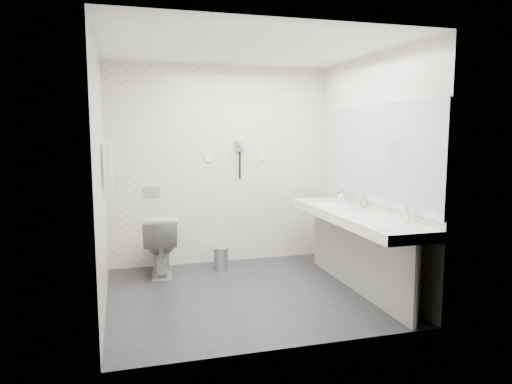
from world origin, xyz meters
name	(u,v)px	position (x,y,z in m)	size (l,w,h in m)	color
floor	(246,294)	(0.00, 0.00, 0.00)	(2.80, 2.80, 0.00)	#242328
ceiling	(245,48)	(0.00, 0.00, 2.50)	(2.80, 2.80, 0.00)	white
wall_back	(220,166)	(0.00, 1.30, 1.25)	(2.80, 2.80, 0.00)	silver
wall_front	(290,190)	(0.00, -1.30, 1.25)	(2.80, 2.80, 0.00)	silver
wall_left	(101,179)	(-1.40, 0.00, 1.25)	(2.60, 2.60, 0.00)	silver
wall_right	(370,172)	(1.40, 0.00, 1.25)	(2.60, 2.60, 0.00)	silver
vanity_counter	(355,216)	(1.12, -0.20, 0.80)	(0.55, 2.20, 0.10)	white
vanity_panel	(356,256)	(1.15, -0.20, 0.38)	(0.03, 2.15, 0.75)	gray
vanity_post_near	(416,286)	(1.18, -1.24, 0.38)	(0.06, 0.06, 0.75)	silver
vanity_post_far	(319,235)	(1.18, 0.84, 0.38)	(0.06, 0.06, 0.75)	silver
mirror	(379,154)	(1.39, -0.20, 1.45)	(0.02, 2.20, 1.05)	#B2BCC6
basin_near	(388,225)	(1.12, -0.85, 0.83)	(0.40, 0.31, 0.05)	white
basin_far	(329,204)	(1.12, 0.45, 0.83)	(0.40, 0.31, 0.05)	white
faucet_near	(407,214)	(1.32, -0.85, 0.92)	(0.04, 0.04, 0.15)	silver
faucet_far	(344,196)	(1.32, 0.45, 0.92)	(0.04, 0.04, 0.15)	silver
soap_bottle_a	(354,206)	(1.15, -0.12, 0.90)	(0.04, 0.04, 0.10)	beige
glass_left	(363,203)	(1.35, 0.04, 0.90)	(0.06, 0.06, 0.10)	silver
glass_right	(353,201)	(1.30, 0.18, 0.91)	(0.06, 0.06, 0.11)	silver
toilet	(160,245)	(-0.80, 0.94, 0.36)	(0.40, 0.71, 0.72)	white
flush_plate	(153,191)	(-0.85, 1.29, 0.95)	(0.18, 0.02, 0.12)	#B2B5BA
pedal_bin	(221,259)	(-0.07, 0.95, 0.13)	(0.18, 0.18, 0.25)	#B2B5BA
bin_lid	(221,248)	(-0.07, 0.95, 0.26)	(0.18, 0.18, 0.01)	#B2B5BA
towel_rail	(106,145)	(-1.35, 0.55, 1.55)	(0.02, 0.02, 0.62)	silver
towel_near	(108,167)	(-1.34, 0.41, 1.33)	(0.07, 0.24, 0.48)	silver
towel_far	(109,165)	(-1.34, 0.69, 1.33)	(0.07, 0.24, 0.48)	silver
dryer_cradle	(239,146)	(0.25, 1.27, 1.50)	(0.10, 0.04, 0.14)	#939398
dryer_barrel	(241,144)	(0.25, 1.20, 1.53)	(0.08, 0.08, 0.14)	#939398
dryer_cord	(240,165)	(0.25, 1.26, 1.25)	(0.02, 0.02, 0.35)	black
switch_plate_a	(208,158)	(-0.15, 1.29, 1.35)	(0.09, 0.02, 0.09)	white
switch_plate_b	(262,157)	(0.55, 1.29, 1.35)	(0.09, 0.02, 0.09)	white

